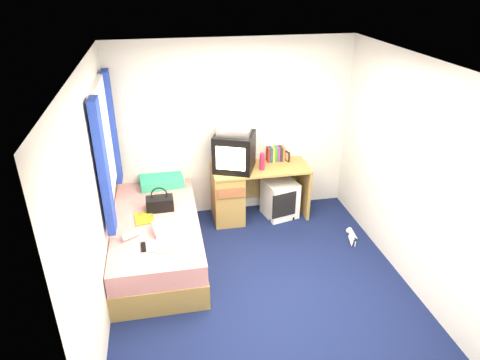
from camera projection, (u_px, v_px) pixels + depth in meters
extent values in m
plane|color=#0C1438|center=(261.00, 283.00, 4.76)|extent=(3.40, 3.40, 0.00)
plane|color=white|center=(267.00, 65.00, 3.68)|extent=(3.40, 3.40, 0.00)
plane|color=silver|center=(233.00, 130.00, 5.71)|extent=(3.20, 0.00, 3.20)
plane|color=silver|center=(326.00, 309.00, 2.73)|extent=(3.20, 0.00, 3.20)
plane|color=silver|center=(95.00, 203.00, 3.95)|extent=(0.00, 3.40, 3.40)
plane|color=silver|center=(411.00, 175.00, 4.49)|extent=(0.00, 3.40, 3.40)
cube|color=#A88746|center=(158.00, 247.00, 5.12)|extent=(1.00, 2.00, 0.30)
cube|color=#9A5D38|center=(204.00, 262.00, 4.85)|extent=(0.02, 0.70, 0.18)
cube|color=white|center=(156.00, 228.00, 5.00)|extent=(0.98, 1.98, 0.24)
cube|color=teal|center=(162.00, 181.00, 5.69)|extent=(0.59, 0.41, 0.12)
cube|color=#A88746|center=(260.00, 168.00, 5.73)|extent=(1.30, 0.55, 0.03)
cube|color=#A88746|center=(228.00, 196.00, 5.82)|extent=(0.40, 0.52, 0.72)
cube|color=#A88746|center=(303.00, 189.00, 6.00)|extent=(0.04, 0.52, 0.72)
cube|color=#A88746|center=(273.00, 178.00, 6.12)|extent=(0.78, 0.03, 0.55)
cube|color=white|center=(280.00, 199.00, 5.96)|extent=(0.50, 0.50, 0.52)
cube|color=black|center=(234.00, 152.00, 5.57)|extent=(0.63, 0.61, 0.49)
cube|color=beige|center=(231.00, 159.00, 5.37)|extent=(0.35, 0.16, 0.31)
cube|color=#B5B5B7|center=(234.00, 131.00, 5.44)|extent=(0.50, 0.42, 0.08)
cube|color=maroon|center=(268.00, 154.00, 5.86)|extent=(0.03, 0.13, 0.20)
cube|color=navy|center=(271.00, 154.00, 5.87)|extent=(0.03, 0.13, 0.20)
cube|color=gold|center=(273.00, 154.00, 5.87)|extent=(0.03, 0.13, 0.20)
cube|color=#337F33|center=(275.00, 154.00, 5.88)|extent=(0.03, 0.13, 0.20)
cube|color=#7F337F|center=(278.00, 154.00, 5.88)|extent=(0.03, 0.13, 0.20)
cube|color=#262626|center=(280.00, 153.00, 5.89)|extent=(0.03, 0.13, 0.20)
cube|color=#B26633|center=(283.00, 153.00, 5.90)|extent=(0.03, 0.13, 0.20)
cube|color=black|center=(287.00, 156.00, 5.88)|extent=(0.05, 0.12, 0.14)
cylinder|color=#E21F45|center=(262.00, 162.00, 5.61)|extent=(0.08, 0.08, 0.22)
cylinder|color=white|center=(247.00, 160.00, 5.74)|extent=(0.06, 0.06, 0.17)
cube|color=black|center=(160.00, 204.00, 5.11)|extent=(0.33, 0.19, 0.16)
torus|color=black|center=(159.00, 195.00, 5.05)|extent=(0.20, 0.02, 0.20)
cube|color=white|center=(167.00, 228.00, 4.70)|extent=(0.32, 0.29, 0.09)
cube|color=#F3F31B|center=(144.00, 218.00, 4.95)|extent=(0.24, 0.30, 0.01)
cylinder|color=silver|center=(131.00, 235.00, 4.59)|extent=(0.21, 0.16, 0.07)
cube|color=yellow|center=(162.00, 252.00, 4.37)|extent=(0.23, 0.13, 0.01)
cube|color=black|center=(143.00, 247.00, 4.44)|extent=(0.06, 0.16, 0.02)
cube|color=silver|center=(103.00, 142.00, 4.63)|extent=(0.02, 0.90, 1.10)
cube|color=white|center=(96.00, 89.00, 4.37)|extent=(0.06, 1.06, 0.08)
cube|color=white|center=(111.00, 190.00, 4.90)|extent=(0.06, 1.06, 0.08)
cube|color=navy|center=(103.00, 169.00, 4.15)|extent=(0.08, 0.24, 1.40)
cube|color=navy|center=(112.00, 128.00, 5.18)|extent=(0.08, 0.24, 1.40)
cone|color=silver|center=(353.00, 235.00, 5.55)|extent=(0.12, 0.23, 0.09)
cone|color=silver|center=(352.00, 241.00, 5.41)|extent=(0.17, 0.24, 0.09)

